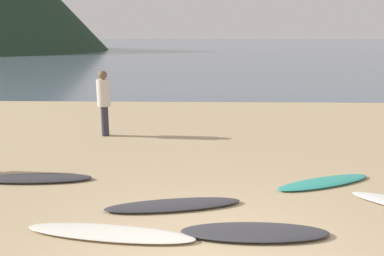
{
  "coord_description": "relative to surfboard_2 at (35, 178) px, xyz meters",
  "views": [
    {
      "loc": [
        -0.12,
        -4.7,
        2.85
      ],
      "look_at": [
        -0.36,
        4.66,
        0.6
      ],
      "focal_mm": 38.91,
      "sensor_mm": 36.0,
      "label": 1
    }
  ],
  "objects": [
    {
      "name": "ground_plane",
      "position": [
        3.34,
        7.24,
        -0.15
      ],
      "size": [
        120.0,
        120.0,
        0.2
      ],
      "primitive_type": "cube",
      "color": "tan",
      "rests_on": "ground"
    },
    {
      "name": "ocean_water",
      "position": [
        3.34,
        58.85,
        -0.05
      ],
      "size": [
        140.0,
        100.0,
        0.01
      ],
      "primitive_type": "cube",
      "color": "slate",
      "rests_on": "ground"
    },
    {
      "name": "surfboard_2",
      "position": [
        0.0,
        0.0,
        0.0
      ],
      "size": [
        2.23,
        0.64,
        0.09
      ],
      "primitive_type": "ellipsoid",
      "rotation": [
        0.0,
        0.0,
        0.05
      ],
      "color": "#333338",
      "rests_on": "ground"
    },
    {
      "name": "surfboard_3",
      "position": [
        1.93,
        -2.14,
        -0.0
      ],
      "size": [
        2.51,
        0.81,
        0.08
      ],
      "primitive_type": "ellipsoid",
      "rotation": [
        0.0,
        0.0,
        -0.14
      ],
      "color": "silver",
      "rests_on": "ground"
    },
    {
      "name": "surfboard_4",
      "position": [
        2.76,
        -1.18,
        0.0
      ],
      "size": [
        2.29,
        0.9,
        0.09
      ],
      "primitive_type": "ellipsoid",
      "rotation": [
        0.0,
        0.0,
        0.19
      ],
      "color": "#333338",
      "rests_on": "ground"
    },
    {
      "name": "surfboard_5",
      "position": [
        3.97,
        -2.08,
        0.0
      ],
      "size": [
        2.1,
        0.6,
        0.1
      ],
      "primitive_type": "ellipsoid",
      "rotation": [
        0.0,
        0.0,
        -0.0
      ],
      "color": "#333338",
      "rests_on": "ground"
    },
    {
      "name": "surfboard_6",
      "position": [
        5.51,
        -0.06,
        -0.01
      ],
      "size": [
        2.05,
        1.24,
        0.07
      ],
      "primitive_type": "ellipsoid",
      "rotation": [
        0.0,
        0.0,
        0.41
      ],
      "color": "teal",
      "rests_on": "ground"
    },
    {
      "name": "person_1",
      "position": [
        0.59,
        3.45,
        1.0
      ],
      "size": [
        0.36,
        0.36,
        1.77
      ],
      "rotation": [
        0.0,
        0.0,
        4.17
      ],
      "color": "#2D2D38",
      "rests_on": "ground"
    }
  ]
}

